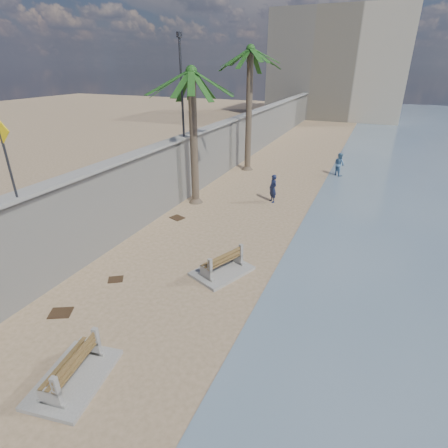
% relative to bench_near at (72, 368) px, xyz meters
% --- Properties ---
extents(ground_plane, '(140.00, 140.00, 0.00)m').
position_rel_bench_near_xyz_m(ground_plane, '(1.25, 0.81, -0.41)').
color(ground_plane, '#9F8161').
extents(seawall, '(0.45, 70.00, 3.50)m').
position_rel_bench_near_xyz_m(seawall, '(-3.95, 20.81, 1.34)').
color(seawall, gray).
rests_on(seawall, ground_plane).
extents(wall_cap, '(0.80, 70.00, 0.12)m').
position_rel_bench_near_xyz_m(wall_cap, '(-3.95, 20.81, 3.14)').
color(wall_cap, gray).
rests_on(wall_cap, seawall).
extents(end_building, '(18.00, 12.00, 14.00)m').
position_rel_bench_near_xyz_m(end_building, '(-0.75, 52.81, 6.59)').
color(end_building, '#B7AA93').
rests_on(end_building, ground_plane).
extents(bench_near, '(1.86, 2.44, 0.93)m').
position_rel_bench_near_xyz_m(bench_near, '(0.00, 0.00, 0.00)').
color(bench_near, gray).
rests_on(bench_near, ground_plane).
extents(bench_far, '(2.23, 2.60, 0.92)m').
position_rel_bench_near_xyz_m(bench_far, '(1.42, 6.09, -0.01)').
color(bench_far, gray).
rests_on(bench_far, ground_plane).
extents(palm_mid, '(5.00, 5.00, 7.85)m').
position_rel_bench_near_xyz_m(palm_mid, '(-2.97, 12.32, 6.45)').
color(palm_mid, brown).
rests_on(palm_mid, ground_plane).
extents(palm_back, '(5.00, 5.00, 9.07)m').
position_rel_bench_near_xyz_m(palm_back, '(-2.59, 19.95, 7.62)').
color(palm_back, brown).
rests_on(palm_back, ground_plane).
extents(pedestrian_sign, '(0.78, 0.07, 2.40)m').
position_rel_bench_near_xyz_m(pedestrian_sign, '(-3.75, 2.31, 4.75)').
color(pedestrian_sign, '#2D2D33').
rests_on(pedestrian_sign, wall_cap).
extents(streetlight, '(0.28, 0.28, 5.12)m').
position_rel_bench_near_xyz_m(streetlight, '(-3.85, 12.81, 6.24)').
color(streetlight, '#2D2D33').
rests_on(streetlight, wall_cap).
extents(person_a, '(0.80, 0.79, 1.86)m').
position_rel_bench_near_xyz_m(person_a, '(1.06, 14.13, 0.52)').
color(person_a, '#151D3B').
rests_on(person_a, ground_plane).
extents(person_b, '(1.09, 1.07, 1.79)m').
position_rel_bench_near_xyz_m(person_b, '(3.88, 21.13, 0.49)').
color(person_b, teal).
rests_on(person_b, ground_plane).
extents(debris_b, '(0.86, 0.80, 0.03)m').
position_rel_bench_near_xyz_m(debris_b, '(-2.38, 1.81, -0.39)').
color(debris_b, '#382616').
rests_on(debris_b, ground_plane).
extents(debris_c, '(0.82, 0.74, 0.03)m').
position_rel_bench_near_xyz_m(debris_c, '(-2.81, 9.91, -0.39)').
color(debris_c, '#382616').
rests_on(debris_c, ground_plane).
extents(debris_d, '(0.68, 0.65, 0.03)m').
position_rel_bench_near_xyz_m(debris_d, '(-2.01, 4.05, -0.39)').
color(debris_d, '#382616').
rests_on(debris_d, ground_plane).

